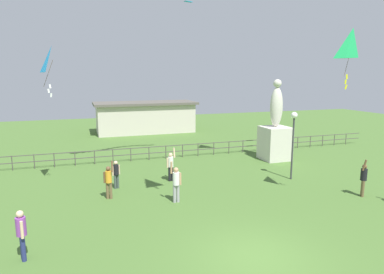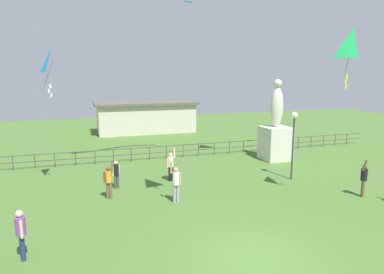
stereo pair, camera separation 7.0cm
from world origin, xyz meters
name	(u,v)px [view 1 (the left image)]	position (x,y,z in m)	size (l,w,h in m)	color
ground_plane	(255,257)	(0.00, 0.00, 0.00)	(80.00, 80.00, 0.00)	#476B2D
statue_monument	(275,135)	(7.81, 11.31, 1.73)	(1.84, 1.84, 5.63)	beige
lamppost	(293,130)	(6.17, 6.92, 2.87)	(0.36, 0.36, 3.88)	#38383D
person_0	(171,164)	(-0.48, 8.79, 0.96)	(0.51, 0.30, 1.91)	black
person_1	(21,232)	(-7.15, 2.23, 0.97)	(0.31, 0.50, 1.69)	navy
person_2	(364,178)	(7.83, 3.39, 0.96)	(0.42, 0.44, 1.91)	brown
person_3	(116,173)	(-3.53, 8.45, 0.86)	(0.42, 0.28, 1.49)	#3F4C47
person_4	(176,182)	(-1.09, 5.54, 1.00)	(0.51, 0.31, 1.99)	#99999E
person_5	(109,180)	(-4.03, 7.02, 0.95)	(0.49, 0.36, 1.90)	brown
kite_0	(53,61)	(-6.29, 9.34, 6.59)	(0.90, 1.17, 2.49)	#198CD1
kite_2	(352,47)	(6.19, 3.10, 7.08)	(1.16, 1.00, 2.53)	#1EB759
waterfront_railing	(155,151)	(-0.24, 14.00, 0.62)	(36.03, 0.06, 0.95)	#4C4742
pavilion_building	(145,117)	(1.38, 26.00, 1.61)	(10.44, 4.46, 3.18)	beige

